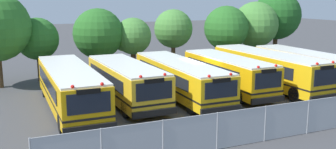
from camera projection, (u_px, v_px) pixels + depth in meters
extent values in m
plane|color=#424244|center=(202.00, 94.00, 26.94)|extent=(160.00, 160.00, 0.00)
cube|color=#EAA80C|center=(70.00, 87.00, 23.02)|extent=(2.57, 10.97, 2.08)
cube|color=white|center=(69.00, 69.00, 22.80)|extent=(2.52, 10.75, 0.12)
cube|color=black|center=(90.00, 129.00, 18.19)|extent=(2.58, 0.17, 0.36)
cube|color=black|center=(89.00, 103.00, 17.99)|extent=(2.07, 0.07, 1.00)
cube|color=black|center=(90.00, 78.00, 23.72)|extent=(0.07, 8.55, 0.75)
cube|color=black|center=(47.00, 82.00, 22.72)|extent=(0.07, 8.55, 0.75)
cube|color=black|center=(70.00, 93.00, 23.10)|extent=(2.59, 11.08, 0.10)
sphere|color=red|center=(102.00, 84.00, 18.25)|extent=(0.18, 0.18, 0.18)
sphere|color=red|center=(73.00, 87.00, 17.71)|extent=(0.18, 0.18, 0.18)
cube|color=black|center=(89.00, 92.00, 17.87)|extent=(1.14, 0.08, 0.24)
cylinder|color=black|center=(106.00, 118.00, 19.96)|extent=(0.28, 1.00, 1.00)
cylinder|color=black|center=(61.00, 123.00, 19.08)|extent=(0.28, 1.00, 1.00)
cylinder|color=black|center=(78.00, 87.00, 26.94)|extent=(0.28, 1.00, 1.00)
cylinder|color=black|center=(45.00, 90.00, 26.07)|extent=(0.28, 1.00, 1.00)
cube|color=yellow|center=(126.00, 81.00, 24.59)|extent=(2.81, 9.20, 2.04)
cube|color=white|center=(126.00, 65.00, 24.38)|extent=(2.76, 9.01, 0.12)
cube|color=black|center=(155.00, 113.00, 20.65)|extent=(2.60, 0.24, 0.36)
cube|color=black|center=(154.00, 91.00, 20.46)|extent=(2.09, 0.12, 0.98)
cube|color=black|center=(143.00, 74.00, 25.34)|extent=(0.25, 7.12, 0.73)
cube|color=black|center=(105.00, 77.00, 24.25)|extent=(0.25, 7.12, 0.73)
cube|color=black|center=(126.00, 87.00, 24.67)|extent=(2.84, 9.29, 0.10)
sphere|color=red|center=(165.00, 74.00, 20.74)|extent=(0.18, 0.18, 0.18)
sphere|color=red|center=(141.00, 77.00, 20.15)|extent=(0.18, 0.18, 0.18)
cube|color=black|center=(154.00, 81.00, 20.34)|extent=(1.15, 0.11, 0.24)
cylinder|color=black|center=(163.00, 104.00, 22.43)|extent=(0.31, 1.01, 1.00)
cylinder|color=black|center=(126.00, 109.00, 21.48)|extent=(0.31, 1.01, 1.00)
cylinder|color=black|center=(129.00, 84.00, 27.69)|extent=(0.31, 1.01, 1.00)
cylinder|color=black|center=(98.00, 87.00, 26.74)|extent=(0.31, 1.01, 1.00)
cube|color=yellow|center=(180.00, 77.00, 26.02)|extent=(2.60, 10.86, 1.94)
cube|color=white|center=(180.00, 62.00, 25.82)|extent=(2.55, 10.64, 0.12)
cube|color=black|center=(221.00, 110.00, 21.23)|extent=(2.55, 0.18, 0.36)
cube|color=black|center=(221.00, 90.00, 21.05)|extent=(2.05, 0.08, 0.93)
cube|color=black|center=(194.00, 71.00, 26.72)|extent=(0.12, 8.45, 0.70)
cube|color=black|center=(161.00, 74.00, 25.74)|extent=(0.12, 8.45, 0.70)
cube|color=black|center=(180.00, 83.00, 26.10)|extent=(2.63, 10.97, 0.10)
sphere|color=red|center=(231.00, 74.00, 21.31)|extent=(0.18, 0.18, 0.18)
sphere|color=red|center=(209.00, 76.00, 20.78)|extent=(0.18, 0.18, 0.18)
cube|color=black|center=(222.00, 80.00, 20.94)|extent=(1.13, 0.09, 0.24)
cylinder|color=black|center=(225.00, 102.00, 22.99)|extent=(0.29, 1.00, 1.00)
cylinder|color=black|center=(191.00, 106.00, 22.13)|extent=(0.29, 1.00, 1.00)
cylinder|color=black|center=(173.00, 78.00, 29.87)|extent=(0.29, 1.00, 1.00)
cylinder|color=black|center=(146.00, 80.00, 29.02)|extent=(0.29, 1.00, 1.00)
cube|color=#EAA80C|center=(228.00, 73.00, 27.24)|extent=(2.39, 9.03, 2.06)
cube|color=white|center=(228.00, 58.00, 27.02)|extent=(2.34, 8.85, 0.12)
cube|color=black|center=(268.00, 100.00, 23.28)|extent=(2.42, 0.17, 0.36)
cube|color=black|center=(268.00, 80.00, 23.09)|extent=(1.94, 0.06, 0.99)
cube|color=black|center=(240.00, 67.00, 27.91)|extent=(0.06, 7.04, 0.74)
cube|color=black|center=(211.00, 69.00, 26.97)|extent=(0.06, 7.04, 0.74)
cube|color=black|center=(227.00, 79.00, 27.32)|extent=(2.41, 9.12, 0.10)
sphere|color=red|center=(276.00, 66.00, 23.33)|extent=(0.18, 0.18, 0.18)
sphere|color=red|center=(258.00, 67.00, 22.82)|extent=(0.18, 0.18, 0.18)
cube|color=black|center=(269.00, 71.00, 22.97)|extent=(1.07, 0.08, 0.24)
cylinder|color=black|center=(267.00, 93.00, 25.02)|extent=(0.28, 1.00, 1.00)
cylinder|color=black|center=(240.00, 97.00, 24.20)|extent=(0.28, 1.00, 1.00)
cylinder|color=black|center=(220.00, 77.00, 30.26)|extent=(0.28, 1.00, 1.00)
cylinder|color=black|center=(197.00, 79.00, 29.44)|extent=(0.28, 1.00, 1.00)
cube|color=yellow|center=(268.00, 69.00, 28.63)|extent=(2.69, 11.01, 2.17)
cube|color=white|center=(269.00, 53.00, 28.40)|extent=(2.63, 10.79, 0.12)
cube|color=black|center=(325.00, 97.00, 23.87)|extent=(2.48, 0.22, 0.36)
cube|color=black|center=(326.00, 77.00, 23.66)|extent=(1.99, 0.11, 1.04)
cube|color=black|center=(278.00, 62.00, 29.34)|extent=(0.24, 8.55, 0.78)
cube|color=black|center=(252.00, 65.00, 28.31)|extent=(0.24, 8.55, 0.78)
cube|color=black|center=(267.00, 74.00, 28.71)|extent=(2.71, 11.12, 0.10)
sphere|color=red|center=(333.00, 62.00, 23.92)|extent=(0.18, 0.18, 0.18)
sphere|color=red|center=(317.00, 64.00, 23.37)|extent=(0.18, 0.18, 0.18)
cube|color=black|center=(327.00, 68.00, 23.54)|extent=(1.09, 0.11, 0.24)
cylinder|color=black|center=(320.00, 91.00, 25.63)|extent=(0.30, 1.01, 1.00)
cylinder|color=black|center=(295.00, 94.00, 24.74)|extent=(0.30, 1.01, 1.00)
cylinder|color=black|center=(249.00, 71.00, 32.53)|extent=(0.30, 1.01, 1.00)
cylinder|color=black|center=(228.00, 73.00, 31.64)|extent=(0.30, 1.01, 1.00)
cube|color=#EAA80C|center=(303.00, 65.00, 30.47)|extent=(2.55, 9.47, 2.01)
cube|color=white|center=(303.00, 52.00, 30.26)|extent=(2.50, 9.28, 0.12)
cube|color=black|center=(312.00, 60.00, 31.14)|extent=(0.16, 7.36, 0.72)
cube|color=black|center=(288.00, 62.00, 30.21)|extent=(0.16, 7.36, 0.72)
cube|color=black|center=(302.00, 70.00, 30.55)|extent=(2.58, 9.56, 0.10)
cylinder|color=black|center=(323.00, 86.00, 27.24)|extent=(0.30, 1.00, 1.00)
cylinder|color=black|center=(288.00, 69.00, 33.67)|extent=(0.30, 1.00, 1.00)
cylinder|color=black|center=(268.00, 71.00, 32.87)|extent=(0.30, 1.00, 1.00)
cylinder|color=#4C3823|center=(39.00, 68.00, 31.00)|extent=(0.32, 0.32, 2.16)
sphere|color=#286623|center=(37.00, 39.00, 30.54)|extent=(3.37, 3.37, 3.37)
sphere|color=#286623|center=(31.00, 40.00, 30.72)|extent=(2.24, 2.24, 2.24)
cylinder|color=#4C3823|center=(99.00, 64.00, 33.08)|extent=(0.32, 0.32, 2.04)
sphere|color=#286623|center=(98.00, 34.00, 32.56)|extent=(4.29, 4.29, 4.29)
sphere|color=#286623|center=(93.00, 32.00, 32.11)|extent=(2.94, 2.94, 2.94)
cylinder|color=#4C3823|center=(133.00, 62.00, 33.93)|extent=(0.45, 0.45, 2.14)
sphere|color=#478438|center=(133.00, 36.00, 33.48)|extent=(3.22, 3.22, 3.22)
sphere|color=#478438|center=(125.00, 39.00, 33.56)|extent=(2.26, 2.26, 2.26)
cylinder|color=#4C3823|center=(173.00, 56.00, 36.34)|extent=(0.40, 0.40, 2.45)
sphere|color=#478438|center=(173.00, 29.00, 35.83)|extent=(3.62, 3.62, 3.62)
sphere|color=#478438|center=(177.00, 26.00, 35.81)|extent=(2.37, 2.37, 2.37)
cylinder|color=#4C3823|center=(225.00, 57.00, 36.36)|extent=(0.32, 0.32, 2.30)
sphere|color=#286623|center=(226.00, 28.00, 35.83)|extent=(4.15, 4.15, 4.15)
sphere|color=#286623|center=(225.00, 28.00, 35.48)|extent=(2.48, 2.48, 2.48)
cylinder|color=#4C3823|center=(254.00, 54.00, 38.13)|extent=(0.47, 0.47, 2.38)
sphere|color=#478438|center=(255.00, 25.00, 37.57)|extent=(4.47, 4.47, 4.47)
sphere|color=#478438|center=(259.00, 20.00, 37.93)|extent=(2.82, 2.82, 2.82)
cylinder|color=#4C3823|center=(275.00, 48.00, 40.12)|extent=(0.47, 0.47, 3.00)
sphere|color=#1E561E|center=(277.00, 15.00, 39.46)|extent=(4.94, 4.94, 4.94)
sphere|color=#1E561E|center=(275.00, 15.00, 39.38)|extent=(3.81, 3.81, 3.81)
cylinder|color=#9EA0A3|center=(163.00, 140.00, 15.83)|extent=(0.07, 0.07, 1.73)
cylinder|color=#9EA0A3|center=(217.00, 131.00, 16.84)|extent=(0.07, 0.07, 1.73)
cylinder|color=#9EA0A3|center=(265.00, 124.00, 17.86)|extent=(0.07, 0.07, 1.73)
cylinder|color=#9EA0A3|center=(308.00, 117.00, 18.88)|extent=(0.07, 0.07, 1.73)
cube|color=#ADB2B7|center=(287.00, 120.00, 18.37)|extent=(23.27, 0.02, 1.69)
cylinder|color=#9EA0A3|center=(288.00, 103.00, 18.21)|extent=(23.27, 0.04, 0.04)
cone|color=#EA5914|center=(304.00, 119.00, 20.42)|extent=(0.42, 0.42, 0.55)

